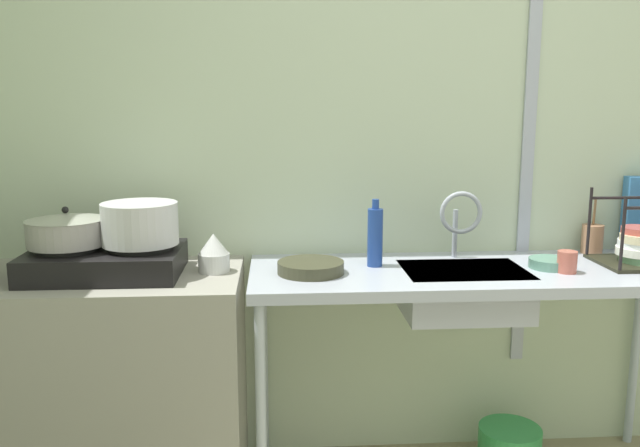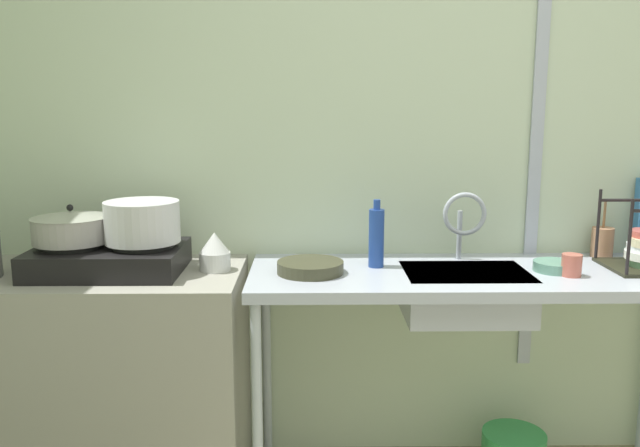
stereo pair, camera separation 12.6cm
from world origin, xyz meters
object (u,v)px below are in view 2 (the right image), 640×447
percolator (215,252)px  sink_basin (466,294)px  small_bowl_on_drainboard (555,266)px  faucet (464,217)px  pot_on_left_burner (71,227)px  bottle_by_sink (376,237)px  frying_pan (310,267)px  cup_by_rack (572,265)px  pot_on_right_burner (142,222)px  utensil_jar (602,242)px  stove (109,258)px

percolator → sink_basin: size_ratio=0.31×
sink_basin → small_bowl_on_drainboard: size_ratio=2.92×
sink_basin → faucet: 0.30m
pot_on_left_burner → bottle_by_sink: 1.11m
percolator → frying_pan: bearing=-7.5°
cup_by_rack → small_bowl_on_drainboard: 0.08m
pot_on_left_burner → sink_basin: 1.45m
pot_on_right_burner → pot_on_left_burner: bearing=-180.0°
pot_on_right_burner → utensil_jar: 1.79m
cup_by_rack → small_bowl_on_drainboard: cup_by_rack is taller
utensil_jar → pot_on_left_burner: bearing=-173.9°
cup_by_rack → stove: bearing=177.2°
percolator → small_bowl_on_drainboard: (1.25, -0.03, -0.05)m
sink_basin → small_bowl_on_drainboard: bearing=0.1°
pot_on_right_burner → small_bowl_on_drainboard: (1.50, -0.01, -0.17)m
cup_by_rack → pot_on_left_burner: bearing=177.4°
pot_on_left_burner → utensil_jar: pot_on_left_burner is taller
bottle_by_sink → utensil_jar: bottle_by_sink is taller
frying_pan → utensil_jar: size_ratio=1.01×
pot_on_left_burner → faucet: 1.45m
bottle_by_sink → percolator: bearing=-175.8°
pot_on_left_burner → percolator: size_ratio=1.95×
faucet → sink_basin: bearing=-95.9°
pot_on_right_burner → bottle_by_sink: pot_on_right_burner is taller
percolator → small_bowl_on_drainboard: 1.25m
frying_pan → cup_by_rack: (0.93, -0.05, 0.02)m
percolator → small_bowl_on_drainboard: size_ratio=0.92×
pot_on_right_burner → frying_pan: pot_on_right_burner is taller
pot_on_right_burner → frying_pan: size_ratio=1.11×
faucet → bottle_by_sink: (-0.34, -0.06, -0.07)m
utensil_jar → stove: bearing=-173.5°
faucet → bottle_by_sink: faucet is taller
stove → cup_by_rack: size_ratio=6.70×
percolator → pot_on_left_burner: bearing=-177.9°
faucet → utensil_jar: size_ratio=1.16×
faucet → pot_on_left_burner: bearing=-175.3°
sink_basin → cup_by_rack: bearing=-11.1°
sink_basin → utensil_jar: size_ratio=1.90×
pot_on_left_burner → small_bowl_on_drainboard: 1.76m
pot_on_left_burner → frying_pan: (0.86, -0.03, -0.15)m
small_bowl_on_drainboard → utensil_jar: bearing=39.9°
pot_on_left_burner → bottle_by_sink: (1.11, 0.06, -0.06)m
pot_on_left_burner → sink_basin: bearing=-0.4°
frying_pan → sink_basin: bearing=1.6°
pot_on_left_burner → percolator: pot_on_left_burner is taller
stove → pot_on_left_burner: 0.17m
cup_by_rack → faucet: bearing=149.6°
percolator → frying_pan: (0.35, -0.05, -0.05)m
pot_on_right_burner → percolator: pot_on_right_burner is taller
faucet → frying_pan: faucet is taller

